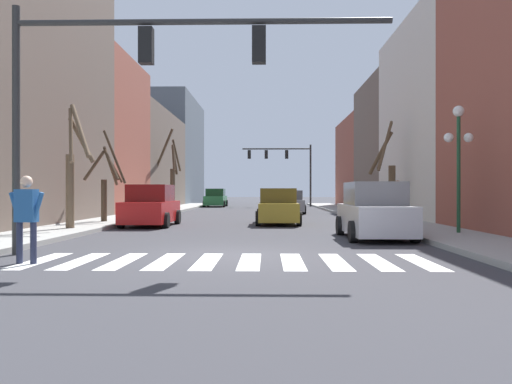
% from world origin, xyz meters
% --- Properties ---
extents(ground_plane, '(240.00, 240.00, 0.00)m').
position_xyz_m(ground_plane, '(0.00, 0.00, 0.00)').
color(ground_plane, '#38383D').
extents(building_row_left, '(6.00, 63.09, 13.05)m').
position_xyz_m(building_row_left, '(-10.88, 26.45, 5.54)').
color(building_row_left, gray).
rests_on(building_row_left, ground_plane).
extents(building_row_right, '(6.00, 46.24, 10.54)m').
position_xyz_m(building_row_right, '(10.88, 15.90, 4.90)').
color(building_row_right, '#934C3D').
rests_on(building_row_right, ground_plane).
extents(crosswalk_stripes, '(8.55, 2.60, 0.01)m').
position_xyz_m(crosswalk_stripes, '(0.00, -0.95, 0.00)').
color(crosswalk_stripes, white).
rests_on(crosswalk_stripes, ground_plane).
extents(traffic_signal_near, '(8.84, 0.28, 5.82)m').
position_xyz_m(traffic_signal_near, '(-2.30, 0.05, 4.33)').
color(traffic_signal_near, '#2D2D2D').
rests_on(traffic_signal_near, ground_plane).
extents(traffic_signal_far, '(6.75, 0.28, 6.05)m').
position_xyz_m(traffic_signal_far, '(2.55, 37.31, 4.50)').
color(traffic_signal_far, '#2D2D2D').
rests_on(traffic_signal_far, ground_plane).
extents(street_lamp_right_corner, '(0.95, 0.36, 4.11)m').
position_xyz_m(street_lamp_right_corner, '(7.01, 4.78, 3.07)').
color(street_lamp_right_corner, '#1E4C2D').
rests_on(street_lamp_right_corner, sidewalk_right).
extents(car_at_intersection, '(2.08, 4.75, 1.75)m').
position_xyz_m(car_at_intersection, '(-4.15, 36.48, 0.81)').
color(car_at_intersection, '#236B38').
rests_on(car_at_intersection, ground_plane).
extents(car_driving_toward_lane, '(2.06, 4.70, 1.55)m').
position_xyz_m(car_driving_toward_lane, '(2.30, 22.30, 0.73)').
color(car_driving_toward_lane, gray).
rests_on(car_driving_toward_lane, ground_plane).
extents(car_parked_left_mid, '(1.97, 4.49, 1.62)m').
position_xyz_m(car_parked_left_mid, '(1.31, 11.28, 0.76)').
color(car_parked_left_mid, '#A38423').
rests_on(car_parked_left_mid, ground_plane).
extents(car_driving_away_lane, '(2.00, 4.17, 1.78)m').
position_xyz_m(car_driving_away_lane, '(4.19, 4.26, 0.82)').
color(car_driving_away_lane, silver).
rests_on(car_driving_away_lane, ground_plane).
extents(car_parked_left_near, '(2.05, 4.16, 1.77)m').
position_xyz_m(car_parked_left_near, '(-4.17, 9.77, 0.82)').
color(car_parked_left_near, red).
rests_on(car_parked_left_near, ground_plane).
extents(pedestrian_on_right_sidewalk, '(0.78, 0.29, 1.81)m').
position_xyz_m(pedestrian_on_right_sidewalk, '(-4.12, -1.38, 1.07)').
color(pedestrian_on_right_sidewalk, '#282D47').
rests_on(pedestrian_on_right_sidewalk, ground_plane).
extents(pedestrian_near_right_corner, '(0.72, 0.46, 1.79)m').
position_xyz_m(pedestrian_near_right_corner, '(6.16, 9.06, 1.21)').
color(pedestrian_near_right_corner, black).
rests_on(pedestrian_near_right_corner, sidewalk_right).
extents(street_tree_left_near, '(1.17, 2.63, 4.87)m').
position_xyz_m(street_tree_left_near, '(6.90, 13.62, 2.27)').
color(street_tree_left_near, brown).
rests_on(street_tree_left_near, sidewalk_right).
extents(street_tree_right_far, '(1.44, 1.65, 4.54)m').
position_xyz_m(street_tree_right_far, '(-6.19, 6.35, 2.27)').
color(street_tree_right_far, brown).
rests_on(street_tree_right_far, sidewalk_left).
extents(street_tree_right_mid, '(1.99, 2.38, 4.07)m').
position_xyz_m(street_tree_right_mid, '(-6.40, 10.70, 1.94)').
color(street_tree_right_mid, '#473828').
rests_on(street_tree_right_mid, sidewalk_left).
extents(street_tree_left_far, '(2.01, 3.07, 6.29)m').
position_xyz_m(street_tree_left_far, '(-6.67, 27.51, 2.93)').
color(street_tree_left_far, '#473828').
rests_on(street_tree_left_far, sidewalk_left).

